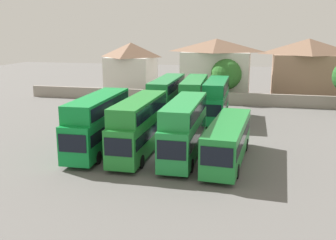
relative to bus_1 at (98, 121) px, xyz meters
name	(u,v)px	position (x,y,z in m)	size (l,w,h in m)	color
ground	(194,113)	(5.77, 17.86, -2.83)	(140.00, 140.00, 0.00)	#605E5B
depot_boundary_wall	(202,97)	(5.77, 25.13, -1.93)	(56.00, 0.50, 1.80)	gray
bus_1	(98,121)	(0.00, 0.00, 0.00)	(2.98, 10.98, 5.03)	#108936
bus_2	(139,124)	(3.90, -0.14, -0.04)	(2.59, 10.73, 4.95)	#21822E
bus_3	(184,126)	(7.92, -0.28, -0.02)	(2.63, 10.40, 4.99)	#1F8D3D
bus_4	(228,139)	(11.63, -0.42, -0.86)	(3.26, 11.57, 3.44)	#1E8334
bus_5	(167,96)	(2.80, 14.94, -0.07)	(2.76, 12.06, 4.89)	#238340
bus_6	(194,96)	(6.27, 14.85, -0.03)	(3.11, 11.55, 4.96)	#23853C
bus_7	(216,98)	(8.97, 14.93, -0.09)	(2.62, 10.38, 4.86)	#127C3B
house_terrace_left	(131,68)	(-7.61, 32.29, 1.59)	(7.83, 8.10, 8.66)	silver
house_terrace_centre	(216,68)	(7.13, 31.21, 1.96)	(11.17, 7.10, 9.41)	silver
house_terrace_right	(307,69)	(21.23, 32.32, 2.00)	(10.92, 7.36, 9.48)	#9E7A60
tree_behind_wall	(226,74)	(9.09, 27.63, 1.33)	(4.67, 4.67, 6.51)	brown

